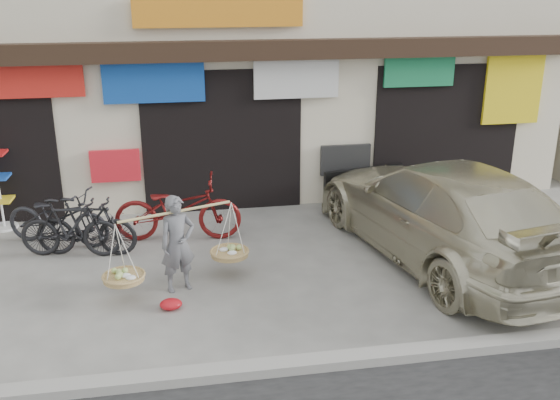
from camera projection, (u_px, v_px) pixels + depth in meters
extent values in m
plane|color=gray|center=(247.00, 291.00, 8.99)|extent=(70.00, 70.00, 0.00)
cube|color=gray|center=(268.00, 368.00, 7.12)|extent=(70.00, 0.25, 0.12)
cube|color=beige|center=(208.00, 15.00, 13.86)|extent=(14.00, 6.00, 7.00)
cube|color=black|center=(220.00, 51.00, 11.09)|extent=(14.00, 0.35, 0.35)
cube|color=black|center=(221.00, 139.00, 12.02)|extent=(3.00, 0.60, 2.70)
cube|color=black|center=(441.00, 129.00, 12.76)|extent=(3.00, 0.60, 2.70)
cube|color=red|center=(36.00, 80.00, 10.78)|extent=(1.60, 0.08, 0.60)
cube|color=#1245A6|center=(154.00, 83.00, 11.14)|extent=(1.80, 0.08, 0.70)
cube|color=silver|center=(296.00, 79.00, 11.56)|extent=(1.60, 0.08, 0.70)
cube|color=#1A7B4A|center=(419.00, 71.00, 11.92)|extent=(1.40, 0.08, 0.60)
cube|color=yellow|center=(513.00, 89.00, 12.38)|extent=(1.20, 0.08, 1.40)
cube|color=red|center=(115.00, 166.00, 11.51)|extent=(0.90, 0.08, 0.60)
cube|color=#242424|center=(345.00, 160.00, 12.26)|extent=(1.00, 0.08, 0.60)
cube|color=orange|center=(219.00, 13.00, 10.93)|extent=(3.00, 0.08, 0.50)
imported|color=slate|center=(178.00, 244.00, 8.83)|extent=(0.60, 0.50, 1.42)
cylinder|color=tan|center=(176.00, 212.00, 8.67)|extent=(1.56, 0.60, 0.04)
cylinder|color=#A88850|center=(124.00, 278.00, 8.56)|extent=(0.56, 0.56, 0.07)
ellipsoid|color=#A5BF66|center=(123.00, 274.00, 8.54)|extent=(0.39, 0.39, 0.10)
cylinder|color=#A88850|center=(230.00, 253.00, 9.32)|extent=(0.56, 0.56, 0.07)
ellipsoid|color=#A5BF66|center=(229.00, 250.00, 9.30)|extent=(0.39, 0.39, 0.10)
imported|color=#232327|center=(58.00, 217.00, 10.45)|extent=(1.96, 1.31, 0.97)
imported|color=black|center=(86.00, 227.00, 10.02)|extent=(1.70, 0.79, 0.99)
imported|color=#611110|center=(178.00, 209.00, 10.61)|extent=(2.22, 0.98, 1.13)
imported|color=black|center=(70.00, 228.00, 9.98)|extent=(1.70, 0.79, 0.99)
imported|color=beige|center=(442.00, 210.00, 9.88)|extent=(3.22, 5.77, 1.58)
cube|color=black|center=(364.00, 179.00, 12.24)|extent=(1.69, 0.42, 0.45)
cube|color=silver|center=(362.00, 183.00, 12.33)|extent=(0.45, 0.11, 0.12)
cylinder|color=silver|center=(5.00, 227.00, 11.28)|extent=(0.47, 0.47, 0.04)
cube|color=yellow|center=(0.00, 200.00, 11.11)|extent=(0.42, 0.42, 0.04)
ellipsoid|color=red|center=(171.00, 304.00, 8.49)|extent=(0.31, 0.25, 0.14)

